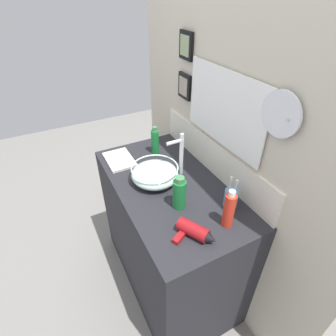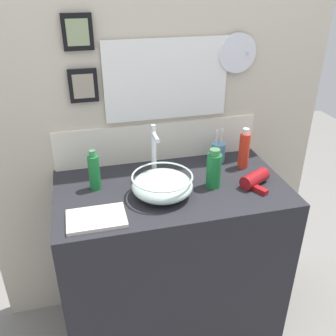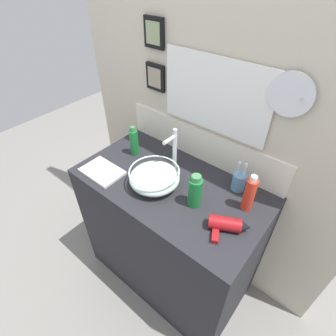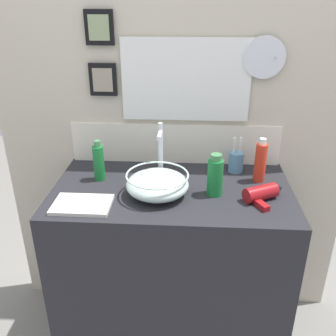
{
  "view_description": "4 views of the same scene",
  "coord_description": "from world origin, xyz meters",
  "px_view_note": "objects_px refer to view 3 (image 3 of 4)",
  "views": [
    {
      "loc": [
        1.03,
        -0.54,
        1.87
      ],
      "look_at": [
        -0.02,
        0.0,
        1.02
      ],
      "focal_mm": 28.0,
      "sensor_mm": 36.0,
      "label": 1
    },
    {
      "loc": [
        -0.38,
        -1.43,
        1.81
      ],
      "look_at": [
        -0.02,
        0.0,
        1.02
      ],
      "focal_mm": 40.0,
      "sensor_mm": 36.0,
      "label": 2
    },
    {
      "loc": [
        0.65,
        -0.81,
        1.9
      ],
      "look_at": [
        -0.02,
        0.0,
        1.02
      ],
      "focal_mm": 28.0,
      "sensor_mm": 36.0,
      "label": 3
    },
    {
      "loc": [
        0.07,
        -1.47,
        1.71
      ],
      "look_at": [
        -0.02,
        0.0,
        1.02
      ],
      "focal_mm": 40.0,
      "sensor_mm": 36.0,
      "label": 4
    }
  ],
  "objects_px": {
    "soap_dispenser": "(195,192)",
    "shampoo_bottle": "(134,142)",
    "glass_bowl_sink": "(154,177)",
    "hair_drier": "(227,225)",
    "hand_towel": "(102,171)",
    "faucet": "(174,149)",
    "spray_bottle": "(249,194)",
    "toothbrush_cup": "(239,181)"
  },
  "relations": [
    {
      "from": "faucet",
      "to": "glass_bowl_sink",
      "type": "bearing_deg",
      "value": -90.0
    },
    {
      "from": "faucet",
      "to": "hair_drier",
      "type": "distance_m",
      "value": 0.5
    },
    {
      "from": "soap_dispenser",
      "to": "glass_bowl_sink",
      "type": "bearing_deg",
      "value": -175.0
    },
    {
      "from": "hair_drier",
      "to": "spray_bottle",
      "type": "xyz_separation_m",
      "value": [
        0.01,
        0.17,
        0.07
      ]
    },
    {
      "from": "toothbrush_cup",
      "to": "spray_bottle",
      "type": "height_order",
      "value": "spray_bottle"
    },
    {
      "from": "glass_bowl_sink",
      "to": "hand_towel",
      "type": "distance_m",
      "value": 0.32
    },
    {
      "from": "toothbrush_cup",
      "to": "spray_bottle",
      "type": "bearing_deg",
      "value": -44.55
    },
    {
      "from": "hair_drier",
      "to": "soap_dispenser",
      "type": "distance_m",
      "value": 0.21
    },
    {
      "from": "hair_drier",
      "to": "hand_towel",
      "type": "relative_size",
      "value": 0.82
    },
    {
      "from": "glass_bowl_sink",
      "to": "shampoo_bottle",
      "type": "bearing_deg",
      "value": 154.83
    },
    {
      "from": "glass_bowl_sink",
      "to": "soap_dispenser",
      "type": "height_order",
      "value": "soap_dispenser"
    },
    {
      "from": "glass_bowl_sink",
      "to": "shampoo_bottle",
      "type": "distance_m",
      "value": 0.31
    },
    {
      "from": "soap_dispenser",
      "to": "hand_towel",
      "type": "bearing_deg",
      "value": -165.88
    },
    {
      "from": "soap_dispenser",
      "to": "spray_bottle",
      "type": "height_order",
      "value": "spray_bottle"
    },
    {
      "from": "faucet",
      "to": "spray_bottle",
      "type": "distance_m",
      "value": 0.46
    },
    {
      "from": "spray_bottle",
      "to": "hand_towel",
      "type": "xyz_separation_m",
      "value": [
        -0.75,
        -0.28,
        -0.09
      ]
    },
    {
      "from": "toothbrush_cup",
      "to": "hand_towel",
      "type": "distance_m",
      "value": 0.76
    },
    {
      "from": "faucet",
      "to": "hand_towel",
      "type": "bearing_deg",
      "value": -137.25
    },
    {
      "from": "hand_towel",
      "to": "toothbrush_cup",
      "type": "bearing_deg",
      "value": 29.62
    },
    {
      "from": "spray_bottle",
      "to": "shampoo_bottle",
      "type": "height_order",
      "value": "spray_bottle"
    },
    {
      "from": "hair_drier",
      "to": "shampoo_bottle",
      "type": "distance_m",
      "value": 0.75
    },
    {
      "from": "spray_bottle",
      "to": "shampoo_bottle",
      "type": "bearing_deg",
      "value": -177.61
    },
    {
      "from": "faucet",
      "to": "hand_towel",
      "type": "xyz_separation_m",
      "value": [
        -0.3,
        -0.28,
        -0.14
      ]
    },
    {
      "from": "glass_bowl_sink",
      "to": "hair_drier",
      "type": "xyz_separation_m",
      "value": [
        0.45,
        -0.01,
        -0.02
      ]
    },
    {
      "from": "faucet",
      "to": "hair_drier",
      "type": "relative_size",
      "value": 1.39
    },
    {
      "from": "soap_dispenser",
      "to": "hand_towel",
      "type": "relative_size",
      "value": 0.8
    },
    {
      "from": "soap_dispenser",
      "to": "hand_towel",
      "type": "xyz_separation_m",
      "value": [
        -0.54,
        -0.14,
        -0.08
      ]
    },
    {
      "from": "hand_towel",
      "to": "spray_bottle",
      "type": "bearing_deg",
      "value": 20.25
    },
    {
      "from": "soap_dispenser",
      "to": "shampoo_bottle",
      "type": "bearing_deg",
      "value": 168.08
    },
    {
      "from": "glass_bowl_sink",
      "to": "faucet",
      "type": "xyz_separation_m",
      "value": [
        0.0,
        0.16,
        0.1
      ]
    },
    {
      "from": "hair_drier",
      "to": "hand_towel",
      "type": "bearing_deg",
      "value": -172.03
    },
    {
      "from": "spray_bottle",
      "to": "glass_bowl_sink",
      "type": "bearing_deg",
      "value": -160.3
    },
    {
      "from": "faucet",
      "to": "toothbrush_cup",
      "type": "height_order",
      "value": "faucet"
    },
    {
      "from": "soap_dispenser",
      "to": "hair_drier",
      "type": "bearing_deg",
      "value": -8.93
    },
    {
      "from": "hand_towel",
      "to": "glass_bowl_sink",
      "type": "bearing_deg",
      "value": 21.09
    },
    {
      "from": "glass_bowl_sink",
      "to": "hair_drier",
      "type": "height_order",
      "value": "glass_bowl_sink"
    },
    {
      "from": "hair_drier",
      "to": "spray_bottle",
      "type": "bearing_deg",
      "value": 87.54
    },
    {
      "from": "toothbrush_cup",
      "to": "hand_towel",
      "type": "bearing_deg",
      "value": -150.38
    },
    {
      "from": "soap_dispenser",
      "to": "hand_towel",
      "type": "height_order",
      "value": "soap_dispenser"
    },
    {
      "from": "glass_bowl_sink",
      "to": "faucet",
      "type": "relative_size",
      "value": 1.0
    },
    {
      "from": "soap_dispenser",
      "to": "spray_bottle",
      "type": "relative_size",
      "value": 0.9
    },
    {
      "from": "glass_bowl_sink",
      "to": "spray_bottle",
      "type": "height_order",
      "value": "spray_bottle"
    }
  ]
}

